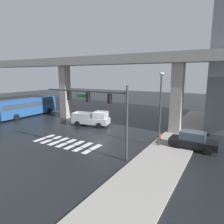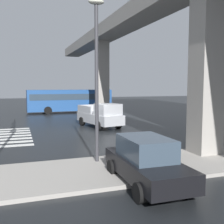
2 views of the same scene
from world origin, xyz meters
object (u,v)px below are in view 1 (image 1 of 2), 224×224
Objects in this scene: traffic_signal_mast at (99,104)px; sedan_black at (193,141)px; pickup_truck at (93,119)px; city_bus at (27,106)px; fire_hydrant at (160,138)px; street_lamp_near_corner at (161,101)px; flagpole at (174,80)px.

sedan_black is at bearing 38.89° from traffic_signal_mast.
city_bus is at bearing -179.38° from pickup_truck.
street_lamp_near_corner is at bearing -75.86° from fire_hydrant.
flagpole is at bearing 100.15° from street_lamp_near_corner.
pickup_truck is 0.52× the size of flagpole.
traffic_signal_mast is at bearing -141.11° from sedan_black.
sedan_black is (27.07, -2.23, -0.87)m from city_bus.
flagpole reaches higher than fire_hydrant.
pickup_truck is at bearing -113.64° from flagpole.
city_bus reaches higher than pickup_truck.
street_lamp_near_corner is (24.05, -3.20, 2.83)m from city_bus.
flagpole is at bearing 99.79° from fire_hydrant.
traffic_signal_mast is 1.20× the size of street_lamp_near_corner.
pickup_truck is at bearing 0.62° from city_bus.
traffic_signal_mast is at bearing -21.25° from city_bus.
sedan_black is 3.50m from fire_hydrant.
sedan_black is at bearing -4.71° from city_bus.
traffic_signal_mast is at bearing -91.15° from flagpole.
traffic_signal_mast is 10.22× the size of fire_hydrant.
flagpole is (6.95, 15.88, 4.95)m from pickup_truck.
city_bus is 27.17m from sedan_black.
street_lamp_near_corner reaches higher than pickup_truck.
sedan_black is (13.41, -2.38, -0.14)m from pickup_truck.
traffic_signal_mast reaches higher than city_bus.
fire_hydrant is 0.08× the size of flagpole.
pickup_truck reaches higher than sedan_black.
sedan_black is at bearing -10.05° from pickup_truck.
sedan_black is at bearing -70.51° from flagpole.
fire_hydrant is at bearing -3.89° from city_bus.
traffic_signal_mast reaches higher than sedan_black.
street_lamp_near_corner is at bearing -79.85° from flagpole.
traffic_signal_mast is (-6.94, -5.60, 3.70)m from sedan_black.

